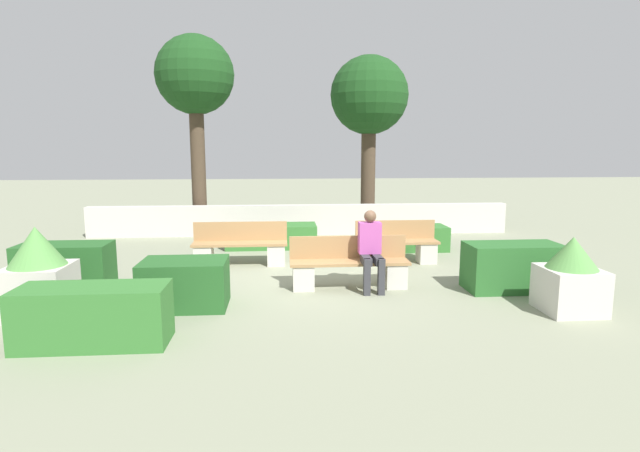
{
  "coord_description": "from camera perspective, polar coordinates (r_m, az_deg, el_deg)",
  "views": [
    {
      "loc": [
        -0.59,
        -9.08,
        2.42
      ],
      "look_at": [
        0.18,
        0.5,
        0.9
      ],
      "focal_mm": 28.0,
      "sensor_mm": 36.0,
      "label": 1
    }
  ],
  "objects": [
    {
      "name": "hedge_block_far_right",
      "position": [
        12.22,
        -5.57,
        -1.14
      ],
      "size": [
        2.18,
        0.89,
        0.56
      ],
      "color": "#33702D",
      "rests_on": "ground_plane"
    },
    {
      "name": "bench_left_side",
      "position": [
        10.45,
        -9.11,
        -2.57
      ],
      "size": [
        1.94,
        0.48,
        0.88
      ],
      "rotation": [
        0.0,
        0.0,
        0.05
      ],
      "color": "#A37A4C",
      "rests_on": "ground_plane"
    },
    {
      "name": "hedge_block_mid_right",
      "position": [
        9.32,
        -27.07,
        -4.38
      ],
      "size": [
        1.45,
        0.69,
        0.84
      ],
      "color": "#235623",
      "rests_on": "ground_plane"
    },
    {
      "name": "tree_leftmost",
      "position": [
        14.71,
        -14.09,
        15.86
      ],
      "size": [
        2.15,
        2.15,
        5.47
      ],
      "color": "#473828",
      "rests_on": "ground_plane"
    },
    {
      "name": "bench_right_side",
      "position": [
        10.65,
        8.78,
        -2.4
      ],
      "size": [
        1.71,
        0.48,
        0.88
      ],
      "rotation": [
        0.0,
        0.0,
        -0.13
      ],
      "color": "#A37A4C",
      "rests_on": "ground_plane"
    },
    {
      "name": "planter_corner_left",
      "position": [
        8.25,
        26.74,
        -5.17
      ],
      "size": [
        0.81,
        0.81,
        1.13
      ],
      "color": "beige",
      "rests_on": "ground_plane"
    },
    {
      "name": "perimeter_wall",
      "position": [
        13.91,
        -2.1,
        0.71
      ],
      "size": [
        11.62,
        0.3,
        0.84
      ],
      "color": "beige",
      "rests_on": "ground_plane"
    },
    {
      "name": "hedge_block_mid_left",
      "position": [
        12.09,
        10.98,
        -1.34
      ],
      "size": [
        1.39,
        0.81,
        0.58
      ],
      "color": "#33702D",
      "rests_on": "ground_plane"
    },
    {
      "name": "hedge_block_near_right",
      "position": [
        7.91,
        -15.19,
        -6.39
      ],
      "size": [
        1.28,
        0.86,
        0.73
      ],
      "color": "#235623",
      "rests_on": "ground_plane"
    },
    {
      "name": "bench_front",
      "position": [
        8.7,
        3.36,
        -4.78
      ],
      "size": [
        2.06,
        0.48,
        0.88
      ],
      "color": "#A37A4C",
      "rests_on": "ground_plane"
    },
    {
      "name": "person_seated_man",
      "position": [
        8.53,
        5.83,
        -2.31
      ],
      "size": [
        0.38,
        0.63,
        1.36
      ],
      "color": "#333338",
      "rests_on": "ground_plane"
    },
    {
      "name": "ground_plane",
      "position": [
        9.41,
        -0.84,
        -5.91
      ],
      "size": [
        60.0,
        60.0,
        0.0
      ],
      "primitive_type": "plane",
      "color": "gray"
    },
    {
      "name": "planter_corner_right",
      "position": [
        8.26,
        -29.48,
        -4.69
      ],
      "size": [
        0.84,
        0.84,
        1.31
      ],
      "color": "beige",
      "rests_on": "ground_plane"
    },
    {
      "name": "hedge_block_far_left",
      "position": [
        9.14,
        21.15,
        -4.38
      ],
      "size": [
        1.58,
        0.75,
        0.8
      ],
      "color": "#286028",
      "rests_on": "ground_plane"
    },
    {
      "name": "tree_center_left",
      "position": [
        15.52,
        5.64,
        14.26
      ],
      "size": [
        2.34,
        2.34,
        5.14
      ],
      "color": "#473828",
      "rests_on": "ground_plane"
    },
    {
      "name": "hedge_block_near_left",
      "position": [
        6.82,
        -24.45,
        -9.32
      ],
      "size": [
        1.8,
        0.69,
        0.74
      ],
      "color": "#33702D",
      "rests_on": "ground_plane"
    }
  ]
}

